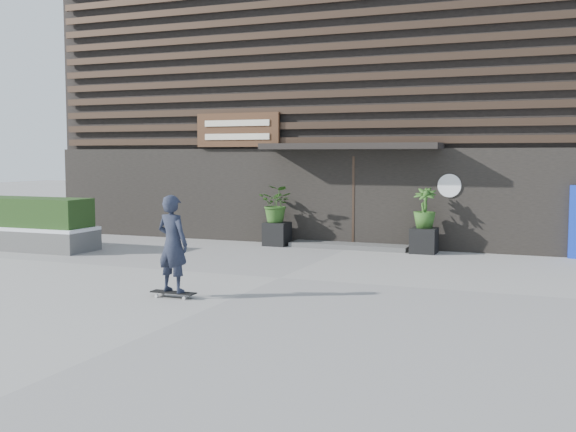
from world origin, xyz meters
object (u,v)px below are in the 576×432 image
at_px(planter_pot_left, 277,234).
at_px(raised_bed, 28,239).
at_px(planter_pot_right, 424,241).
at_px(skateboarder, 173,244).

relative_size(planter_pot_left, raised_bed, 0.17).
bearing_deg(planter_pot_left, raised_bed, -151.76).
bearing_deg(planter_pot_right, planter_pot_left, 180.00).
distance_m(planter_pot_right, skateboarder, 7.34).
relative_size(planter_pot_left, skateboarder, 0.36).
xyz_separation_m(planter_pot_right, skateboarder, (-2.82, -6.75, 0.58)).
bearing_deg(raised_bed, planter_pot_left, 28.24).
bearing_deg(planter_pot_right, skateboarder, -112.70).
distance_m(planter_pot_left, planter_pot_right, 3.80).
height_order(planter_pot_left, skateboarder, skateboarder).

